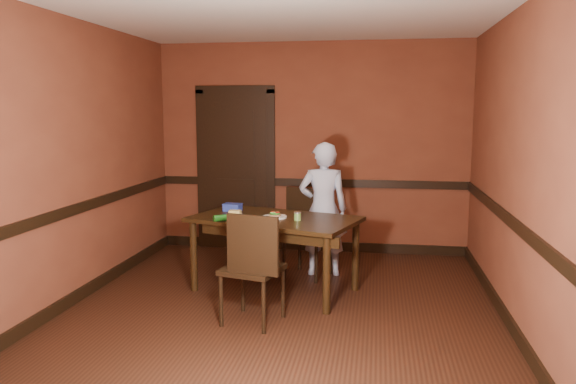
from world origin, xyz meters
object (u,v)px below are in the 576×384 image
(sauce_jar, at_px, (298,216))
(cheese_saucer, at_px, (235,213))
(chair_near, at_px, (252,267))
(food_tub, at_px, (233,207))
(chair_far, at_px, (308,234))
(dining_table, at_px, (275,254))
(person, at_px, (323,209))
(sandwich_plate, at_px, (275,216))

(sauce_jar, relative_size, cheese_saucer, 0.54)
(chair_near, height_order, food_tub, chair_near)
(chair_far, distance_m, cheese_saucer, 0.91)
(cheese_saucer, relative_size, food_tub, 0.75)
(cheese_saucer, bearing_deg, dining_table, -7.43)
(person, distance_m, sandwich_plate, 0.80)
(person, relative_size, sandwich_plate, 6.13)
(chair_near, bearing_deg, dining_table, -78.32)
(food_tub, bearing_deg, sauce_jar, -19.02)
(dining_table, xyz_separation_m, chair_far, (0.27, 0.56, 0.10))
(sauce_jar, bearing_deg, person, 77.36)
(chair_far, xyz_separation_m, person, (0.16, 0.10, 0.26))
(chair_far, height_order, sauce_jar, chair_far)
(chair_near, bearing_deg, chair_far, -88.08)
(dining_table, height_order, chair_far, chair_far)
(chair_near, distance_m, food_tub, 1.29)
(dining_table, height_order, food_tub, food_tub)
(person, relative_size, food_tub, 7.14)
(chair_near, relative_size, sauce_jar, 11.68)
(person, bearing_deg, sauce_jar, 69.09)
(chair_near, distance_m, cheese_saucer, 1.06)
(dining_table, bearing_deg, person, 74.55)
(sauce_jar, bearing_deg, chair_near, -110.73)
(person, height_order, food_tub, person)
(sauce_jar, bearing_deg, cheese_saucer, 164.89)
(sauce_jar, bearing_deg, sandwich_plate, 155.85)
(person, bearing_deg, food_tub, 14.03)
(person, xyz_separation_m, sandwich_plate, (-0.42, -0.68, 0.04))
(person, distance_m, cheese_saucer, 1.05)
(person, height_order, cheese_saucer, person)
(chair_near, height_order, person, person)
(sandwich_plate, bearing_deg, chair_far, 65.34)
(sandwich_plate, distance_m, sauce_jar, 0.27)
(sandwich_plate, distance_m, food_tub, 0.59)
(dining_table, distance_m, sandwich_plate, 0.40)
(sauce_jar, bearing_deg, dining_table, 153.25)
(chair_far, distance_m, person, 0.32)
(chair_near, height_order, cheese_saucer, chair_near)
(sandwich_plate, height_order, sauce_jar, sauce_jar)
(chair_near, height_order, sandwich_plate, chair_near)
(dining_table, xyz_separation_m, sandwich_plate, (0.01, -0.02, 0.40))
(sandwich_plate, xyz_separation_m, food_tub, (-0.51, 0.29, 0.02))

